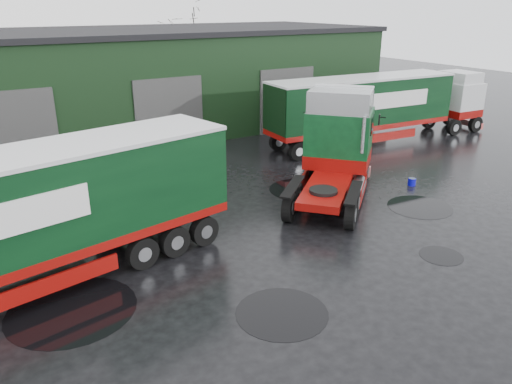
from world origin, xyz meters
TOP-DOWN VIEW (x-y plane):
  - ground at (0.00, 0.00)m, footprint 100.00×100.00m
  - warehouse at (2.00, 20.00)m, footprint 32.40×12.40m
  - hero_tractor at (4.46, 2.89)m, footprint 7.40×7.02m
  - trailer_left at (-7.50, 2.06)m, footprint 13.48×5.16m
  - lorry_right at (11.77, 9.00)m, footprint 15.17×3.68m
  - wash_bucket at (8.94, 2.43)m, footprint 0.40×0.40m
  - tree_back_b at (10.00, 30.00)m, footprint 4.40×4.40m
  - puddle_0 at (-1.84, -2.75)m, footprint 2.53×2.53m
  - puddle_1 at (4.36, 4.60)m, footprint 3.02×3.02m
  - puddle_2 at (-6.62, 0.39)m, footprint 3.47×3.47m
  - puddle_3 at (4.49, -2.84)m, footprint 1.42×1.42m
  - puddle_4 at (7.20, 0.43)m, footprint 2.61×2.61m

SIDE VIEW (x-z plane):
  - ground at x=0.00m, z-range 0.00..0.00m
  - puddle_0 at x=-1.84m, z-range 0.00..0.01m
  - puddle_1 at x=4.36m, z-range 0.00..0.01m
  - puddle_2 at x=-6.62m, z-range 0.00..0.01m
  - puddle_3 at x=4.49m, z-range 0.00..0.01m
  - puddle_4 at x=7.20m, z-range 0.00..0.01m
  - wash_bucket at x=8.94m, z-range 0.00..0.33m
  - lorry_right at x=11.77m, z-range 0.00..3.95m
  - trailer_left at x=-7.50m, z-range 0.00..4.10m
  - hero_tractor at x=4.46m, z-range 0.00..4.46m
  - warehouse at x=2.00m, z-range 0.01..6.31m
  - tree_back_b at x=10.00m, z-range 0.00..7.50m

